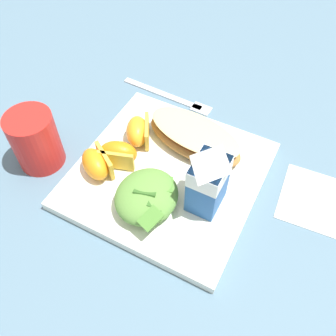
{
  "coord_description": "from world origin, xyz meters",
  "views": [
    {
      "loc": [
        0.32,
        0.17,
        0.49
      ],
      "look_at": [
        0.0,
        0.0,
        0.03
      ],
      "focal_mm": 39.96,
      "sensor_mm": 36.0,
      "label": 1
    }
  ],
  "objects_px": {
    "paper_napkin": "(317,201)",
    "metal_fork": "(173,98)",
    "orange_wedge_front": "(138,131)",
    "white_plate": "(168,175)",
    "drinking_red_cup": "(35,140)",
    "cheesy_pizza_bread": "(194,137)",
    "orange_wedge_rear": "(96,164)",
    "milk_carton": "(209,178)",
    "green_salad_pile": "(145,195)",
    "orange_wedge_middle": "(118,154)"
  },
  "relations": [
    {
      "from": "paper_napkin",
      "to": "metal_fork",
      "type": "bearing_deg",
      "value": -109.11
    },
    {
      "from": "orange_wedge_front",
      "to": "paper_napkin",
      "type": "bearing_deg",
      "value": 95.46
    },
    {
      "from": "white_plate",
      "to": "drinking_red_cup",
      "type": "xyz_separation_m",
      "value": [
        0.06,
        -0.2,
        0.04
      ]
    },
    {
      "from": "cheesy_pizza_bread",
      "to": "orange_wedge_rear",
      "type": "relative_size",
      "value": 2.58
    },
    {
      "from": "cheesy_pizza_bread",
      "to": "milk_carton",
      "type": "xyz_separation_m",
      "value": [
        0.09,
        0.06,
        0.04
      ]
    },
    {
      "from": "green_salad_pile",
      "to": "orange_wedge_middle",
      "type": "bearing_deg",
      "value": -122.19
    },
    {
      "from": "cheesy_pizza_bread",
      "to": "metal_fork",
      "type": "bearing_deg",
      "value": -138.32
    },
    {
      "from": "green_salad_pile",
      "to": "orange_wedge_front",
      "type": "relative_size",
      "value": 1.5
    },
    {
      "from": "white_plate",
      "to": "orange_wedge_middle",
      "type": "bearing_deg",
      "value": -77.15
    },
    {
      "from": "green_salad_pile",
      "to": "paper_napkin",
      "type": "height_order",
      "value": "green_salad_pile"
    },
    {
      "from": "orange_wedge_front",
      "to": "paper_napkin",
      "type": "distance_m",
      "value": 0.3
    },
    {
      "from": "cheesy_pizza_bread",
      "to": "orange_wedge_front",
      "type": "bearing_deg",
      "value": -69.37
    },
    {
      "from": "orange_wedge_front",
      "to": "orange_wedge_rear",
      "type": "xyz_separation_m",
      "value": [
        0.09,
        -0.02,
        0.0
      ]
    },
    {
      "from": "white_plate",
      "to": "orange_wedge_middle",
      "type": "distance_m",
      "value": 0.09
    },
    {
      "from": "white_plate",
      "to": "orange_wedge_rear",
      "type": "relative_size",
      "value": 4.0
    },
    {
      "from": "cheesy_pizza_bread",
      "to": "orange_wedge_rear",
      "type": "distance_m",
      "value": 0.16
    },
    {
      "from": "orange_wedge_rear",
      "to": "cheesy_pizza_bread",
      "type": "bearing_deg",
      "value": 137.91
    },
    {
      "from": "orange_wedge_front",
      "to": "orange_wedge_middle",
      "type": "bearing_deg",
      "value": -3.77
    },
    {
      "from": "orange_wedge_front",
      "to": "metal_fork",
      "type": "relative_size",
      "value": 0.37
    },
    {
      "from": "green_salad_pile",
      "to": "drinking_red_cup",
      "type": "bearing_deg",
      "value": -90.87
    },
    {
      "from": "green_salad_pile",
      "to": "milk_carton",
      "type": "distance_m",
      "value": 0.1
    },
    {
      "from": "drinking_red_cup",
      "to": "orange_wedge_front",
      "type": "bearing_deg",
      "value": 128.75
    },
    {
      "from": "white_plate",
      "to": "orange_wedge_rear",
      "type": "distance_m",
      "value": 0.11
    },
    {
      "from": "milk_carton",
      "to": "paper_napkin",
      "type": "distance_m",
      "value": 0.19
    },
    {
      "from": "orange_wedge_front",
      "to": "metal_fork",
      "type": "bearing_deg",
      "value": -178.82
    },
    {
      "from": "green_salad_pile",
      "to": "milk_carton",
      "type": "height_order",
      "value": "milk_carton"
    },
    {
      "from": "white_plate",
      "to": "cheesy_pizza_bread",
      "type": "distance_m",
      "value": 0.08
    },
    {
      "from": "cheesy_pizza_bread",
      "to": "white_plate",
      "type": "bearing_deg",
      "value": -9.19
    },
    {
      "from": "orange_wedge_middle",
      "to": "metal_fork",
      "type": "xyz_separation_m",
      "value": [
        -0.19,
        0.0,
        -0.03
      ]
    },
    {
      "from": "orange_wedge_rear",
      "to": "milk_carton",
      "type": "bearing_deg",
      "value": 98.83
    },
    {
      "from": "orange_wedge_middle",
      "to": "paper_napkin",
      "type": "relative_size",
      "value": 0.62
    },
    {
      "from": "white_plate",
      "to": "orange_wedge_front",
      "type": "distance_m",
      "value": 0.09
    },
    {
      "from": "green_salad_pile",
      "to": "drinking_red_cup",
      "type": "distance_m",
      "value": 0.2
    },
    {
      "from": "metal_fork",
      "to": "drinking_red_cup",
      "type": "xyz_separation_m",
      "value": [
        0.24,
        -0.12,
        0.05
      ]
    },
    {
      "from": "cheesy_pizza_bread",
      "to": "drinking_red_cup",
      "type": "xyz_separation_m",
      "value": [
        0.13,
        -0.21,
        0.01
      ]
    },
    {
      "from": "metal_fork",
      "to": "cheesy_pizza_bread",
      "type": "bearing_deg",
      "value": 41.68
    },
    {
      "from": "metal_fork",
      "to": "white_plate",
      "type": "bearing_deg",
      "value": 24.47
    },
    {
      "from": "white_plate",
      "to": "metal_fork",
      "type": "bearing_deg",
      "value": -155.53
    },
    {
      "from": "orange_wedge_front",
      "to": "orange_wedge_rear",
      "type": "relative_size",
      "value": 1.0
    },
    {
      "from": "drinking_red_cup",
      "to": "milk_carton",
      "type": "bearing_deg",
      "value": 98.21
    },
    {
      "from": "milk_carton",
      "to": "white_plate",
      "type": "bearing_deg",
      "value": -107.45
    },
    {
      "from": "orange_wedge_middle",
      "to": "orange_wedge_rear",
      "type": "xyz_separation_m",
      "value": [
        0.03,
        -0.02,
        0.0
      ]
    },
    {
      "from": "orange_wedge_front",
      "to": "orange_wedge_rear",
      "type": "distance_m",
      "value": 0.09
    },
    {
      "from": "cheesy_pizza_bread",
      "to": "drinking_red_cup",
      "type": "distance_m",
      "value": 0.25
    },
    {
      "from": "green_salad_pile",
      "to": "orange_wedge_middle",
      "type": "distance_m",
      "value": 0.09
    },
    {
      "from": "orange_wedge_rear",
      "to": "drinking_red_cup",
      "type": "distance_m",
      "value": 0.11
    },
    {
      "from": "orange_wedge_middle",
      "to": "drinking_red_cup",
      "type": "relative_size",
      "value": 0.7
    },
    {
      "from": "cheesy_pizza_bread",
      "to": "drinking_red_cup",
      "type": "relative_size",
      "value": 1.85
    },
    {
      "from": "orange_wedge_rear",
      "to": "paper_napkin",
      "type": "height_order",
      "value": "orange_wedge_rear"
    },
    {
      "from": "cheesy_pizza_bread",
      "to": "paper_napkin",
      "type": "distance_m",
      "value": 0.22
    }
  ]
}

